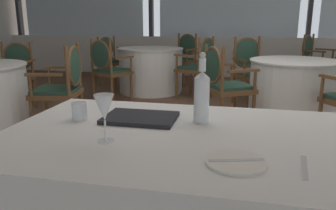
{
  "coord_description": "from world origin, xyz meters",
  "views": [
    {
      "loc": [
        0.36,
        -3.06,
        1.21
      ],
      "look_at": [
        0.05,
        -1.63,
        0.84
      ],
      "focal_mm": 35.77,
      "sensor_mm": 36.0,
      "label": 1
    }
  ],
  "objects_px": {
    "dining_chair_2_3": "(250,66)",
    "water_bottle": "(202,95)",
    "menu_book": "(140,118)",
    "dining_chair_3_1": "(14,71)",
    "dining_chair_2_0": "(223,80)",
    "dining_chair_0_1": "(111,57)",
    "dining_chair_1_2": "(313,57)",
    "side_plate": "(236,162)",
    "dining_chair_0_3": "(199,63)",
    "wine_glass": "(104,109)",
    "dining_chair_0_0": "(184,55)",
    "dining_chair_0_2": "(107,66)",
    "water_tumbler": "(79,111)",
    "dining_chair_3_0": "(64,83)"
  },
  "relations": [
    {
      "from": "dining_chair_3_1",
      "to": "dining_chair_2_3",
      "type": "bearing_deg",
      "value": 97.66
    },
    {
      "from": "wine_glass",
      "to": "dining_chair_3_0",
      "type": "bearing_deg",
      "value": 123.29
    },
    {
      "from": "water_tumbler",
      "to": "dining_chair_3_0",
      "type": "height_order",
      "value": "dining_chair_3_0"
    },
    {
      "from": "wine_glass",
      "to": "dining_chair_3_1",
      "type": "distance_m",
      "value": 3.79
    },
    {
      "from": "water_bottle",
      "to": "menu_book",
      "type": "bearing_deg",
      "value": -172.48
    },
    {
      "from": "dining_chair_1_2",
      "to": "dining_chair_2_0",
      "type": "relative_size",
      "value": 1.02
    },
    {
      "from": "side_plate",
      "to": "dining_chair_3_1",
      "type": "distance_m",
      "value": 4.2
    },
    {
      "from": "water_bottle",
      "to": "wine_glass",
      "type": "distance_m",
      "value": 0.48
    },
    {
      "from": "dining_chair_0_3",
      "to": "dining_chair_3_1",
      "type": "relative_size",
      "value": 1.05
    },
    {
      "from": "dining_chair_1_2",
      "to": "water_bottle",
      "type": "bearing_deg",
      "value": -74.6
    },
    {
      "from": "water_bottle",
      "to": "dining_chair_0_2",
      "type": "relative_size",
      "value": 0.34
    },
    {
      "from": "wine_glass",
      "to": "side_plate",
      "type": "bearing_deg",
      "value": -11.42
    },
    {
      "from": "menu_book",
      "to": "dining_chair_0_1",
      "type": "distance_m",
      "value": 4.88
    },
    {
      "from": "dining_chair_0_3",
      "to": "dining_chair_1_2",
      "type": "relative_size",
      "value": 1.01
    },
    {
      "from": "side_plate",
      "to": "dining_chair_2_3",
      "type": "height_order",
      "value": "dining_chair_2_3"
    },
    {
      "from": "side_plate",
      "to": "dining_chair_2_3",
      "type": "distance_m",
      "value": 3.97
    },
    {
      "from": "dining_chair_0_1",
      "to": "dining_chair_3_0",
      "type": "distance_m",
      "value": 2.82
    },
    {
      "from": "menu_book",
      "to": "dining_chair_1_2",
      "type": "xyz_separation_m",
      "value": [
        1.72,
        5.07,
        -0.2
      ]
    },
    {
      "from": "water_bottle",
      "to": "dining_chair_0_0",
      "type": "relative_size",
      "value": 0.33
    },
    {
      "from": "dining_chair_0_1",
      "to": "dining_chair_2_0",
      "type": "xyz_separation_m",
      "value": [
        2.21,
        -2.23,
        0.02
      ]
    },
    {
      "from": "water_bottle",
      "to": "dining_chair_2_0",
      "type": "distance_m",
      "value": 2.22
    },
    {
      "from": "dining_chair_2_3",
      "to": "water_bottle",
      "type": "bearing_deg",
      "value": -36.07
    },
    {
      "from": "wine_glass",
      "to": "menu_book",
      "type": "bearing_deg",
      "value": 81.22
    },
    {
      "from": "water_tumbler",
      "to": "dining_chair_1_2",
      "type": "distance_m",
      "value": 5.51
    },
    {
      "from": "dining_chair_0_0",
      "to": "dining_chair_2_0",
      "type": "height_order",
      "value": "dining_chair_0_0"
    },
    {
      "from": "wine_glass",
      "to": "water_tumbler",
      "type": "xyz_separation_m",
      "value": [
        -0.24,
        0.25,
        -0.09
      ]
    },
    {
      "from": "menu_book",
      "to": "dining_chair_3_1",
      "type": "distance_m",
      "value": 3.59
    },
    {
      "from": "menu_book",
      "to": "dining_chair_2_0",
      "type": "xyz_separation_m",
      "value": [
        0.26,
        2.24,
        -0.2
      ]
    },
    {
      "from": "side_plate",
      "to": "dining_chair_0_3",
      "type": "height_order",
      "value": "dining_chair_0_3"
    },
    {
      "from": "dining_chair_0_1",
      "to": "dining_chair_0_0",
      "type": "bearing_deg",
      "value": 45.26
    },
    {
      "from": "menu_book",
      "to": "wine_glass",
      "type": "bearing_deg",
      "value": -99.15
    },
    {
      "from": "dining_chair_0_0",
      "to": "water_bottle",
      "type": "bearing_deg",
      "value": 35.91
    },
    {
      "from": "side_plate",
      "to": "water_bottle",
      "type": "bearing_deg",
      "value": 110.94
    },
    {
      "from": "side_plate",
      "to": "water_tumbler",
      "type": "height_order",
      "value": "water_tumbler"
    },
    {
      "from": "dining_chair_1_2",
      "to": "water_tumbler",
      "type": "bearing_deg",
      "value": -80.03
    },
    {
      "from": "water_tumbler",
      "to": "dining_chair_3_0",
      "type": "relative_size",
      "value": 0.08
    },
    {
      "from": "water_tumbler",
      "to": "dining_chair_2_0",
      "type": "relative_size",
      "value": 0.09
    },
    {
      "from": "dining_chair_1_2",
      "to": "dining_chair_2_3",
      "type": "distance_m",
      "value": 1.89
    },
    {
      "from": "dining_chair_3_1",
      "to": "dining_chair_0_0",
      "type": "bearing_deg",
      "value": 130.98
    },
    {
      "from": "side_plate",
      "to": "dining_chair_1_2",
      "type": "bearing_deg",
      "value": 76.94
    },
    {
      "from": "dining_chair_0_0",
      "to": "dining_chair_0_2",
      "type": "xyz_separation_m",
      "value": [
        -0.84,
        -1.78,
        -0.01
      ]
    },
    {
      "from": "dining_chair_0_1",
      "to": "dining_chair_0_3",
      "type": "bearing_deg",
      "value": 0.0
    },
    {
      "from": "dining_chair_0_1",
      "to": "dining_chair_1_2",
      "type": "height_order",
      "value": "dining_chair_1_2"
    },
    {
      "from": "dining_chair_2_0",
      "to": "menu_book",
      "type": "bearing_deg",
      "value": -127.99
    },
    {
      "from": "side_plate",
      "to": "menu_book",
      "type": "bearing_deg",
      "value": 138.11
    },
    {
      "from": "water_tumbler",
      "to": "dining_chair_0_2",
      "type": "distance_m",
      "value": 3.44
    },
    {
      "from": "dining_chair_2_0",
      "to": "water_bottle",
      "type": "bearing_deg",
      "value": -120.76
    },
    {
      "from": "menu_book",
      "to": "dining_chair_2_0",
      "type": "height_order",
      "value": "dining_chair_2_0"
    },
    {
      "from": "menu_book",
      "to": "dining_chair_2_0",
      "type": "relative_size",
      "value": 0.36
    },
    {
      "from": "dining_chair_0_0",
      "to": "dining_chair_0_3",
      "type": "height_order",
      "value": "dining_chair_0_3"
    }
  ]
}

